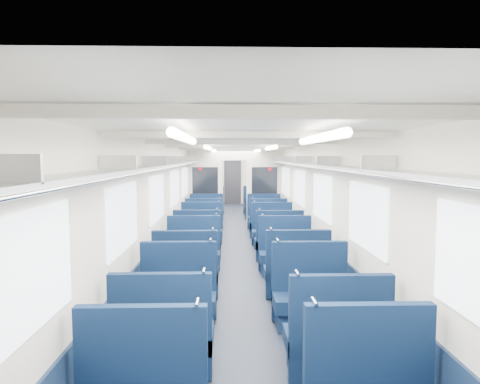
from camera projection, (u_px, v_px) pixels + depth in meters
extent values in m
cube|color=black|center=(237.00, 245.00, 10.11)|extent=(2.80, 18.00, 0.01)
cube|color=silver|center=(237.00, 146.00, 9.91)|extent=(2.80, 18.00, 0.01)
cube|color=beige|center=(177.00, 196.00, 9.97)|extent=(0.02, 18.00, 2.35)
cube|color=#112039|center=(178.00, 231.00, 10.04)|extent=(0.03, 17.90, 0.70)
cube|color=beige|center=(296.00, 196.00, 10.05)|extent=(0.02, 18.00, 2.35)
cube|color=#112039|center=(295.00, 230.00, 10.12)|extent=(0.03, 17.90, 0.70)
cube|color=beige|center=(233.00, 177.00, 18.97)|extent=(2.80, 0.02, 2.35)
cube|color=#B2B5BA|center=(184.00, 163.00, 9.91)|extent=(0.34, 17.40, 0.04)
cylinder|color=silver|center=(192.00, 163.00, 9.92)|extent=(0.02, 17.40, 0.02)
cube|color=#B2B5BA|center=(5.00, 169.00, 1.93)|extent=(0.34, 0.03, 0.14)
cube|color=#B2B5BA|center=(118.00, 163.00, 3.92)|extent=(0.34, 0.03, 0.14)
cube|color=#B2B5BA|center=(155.00, 161.00, 5.92)|extent=(0.34, 0.03, 0.14)
cube|color=#B2B5BA|center=(173.00, 160.00, 7.91)|extent=(0.34, 0.03, 0.14)
cube|color=#B2B5BA|center=(184.00, 159.00, 9.90)|extent=(0.34, 0.03, 0.14)
cube|color=#B2B5BA|center=(192.00, 159.00, 11.89)|extent=(0.34, 0.03, 0.14)
cube|color=#B2B5BA|center=(197.00, 158.00, 13.89)|extent=(0.34, 0.03, 0.14)
cube|color=#B2B5BA|center=(201.00, 158.00, 15.88)|extent=(0.34, 0.03, 0.14)
cube|color=#B2B5BA|center=(204.00, 158.00, 17.87)|extent=(0.34, 0.03, 0.14)
cube|color=#B2B5BA|center=(288.00, 162.00, 9.98)|extent=(0.34, 17.40, 0.04)
cylinder|color=silver|center=(281.00, 163.00, 9.97)|extent=(0.02, 17.40, 0.02)
cube|color=#B2B5BA|center=(379.00, 163.00, 3.99)|extent=(0.34, 0.03, 0.14)
cube|color=#B2B5BA|center=(328.00, 161.00, 5.99)|extent=(0.34, 0.03, 0.14)
cube|color=#B2B5BA|center=(303.00, 160.00, 7.98)|extent=(0.34, 0.03, 0.14)
cube|color=#B2B5BA|center=(288.00, 159.00, 9.97)|extent=(0.34, 0.03, 0.14)
cube|color=#B2B5BA|center=(278.00, 159.00, 11.96)|extent=(0.34, 0.03, 0.14)
cube|color=#B2B5BA|center=(271.00, 158.00, 13.95)|extent=(0.34, 0.03, 0.14)
cube|color=#B2B5BA|center=(266.00, 158.00, 15.95)|extent=(0.34, 0.03, 0.14)
cube|color=#B2B5BA|center=(262.00, 158.00, 17.94)|extent=(0.34, 0.03, 0.14)
cube|color=white|center=(27.00, 274.00, 2.48)|extent=(0.02, 1.30, 0.75)
cube|color=white|center=(123.00, 218.00, 4.77)|extent=(0.02, 1.30, 0.75)
cube|color=white|center=(157.00, 198.00, 7.06)|extent=(0.02, 1.30, 0.75)
cube|color=white|center=(175.00, 188.00, 9.35)|extent=(0.02, 1.30, 0.75)
cube|color=white|center=(185.00, 182.00, 11.64)|extent=(0.02, 1.30, 0.75)
cube|color=white|center=(193.00, 177.00, 14.43)|extent=(0.02, 1.30, 0.75)
cube|color=white|center=(198.00, 174.00, 16.72)|extent=(0.02, 1.30, 0.75)
cube|color=white|center=(366.00, 217.00, 4.85)|extent=(0.02, 1.30, 0.75)
cube|color=white|center=(322.00, 197.00, 7.14)|extent=(0.02, 1.30, 0.75)
cube|color=white|center=(299.00, 188.00, 9.43)|extent=(0.02, 1.30, 0.75)
cube|color=white|center=(285.00, 182.00, 11.72)|extent=(0.02, 1.30, 0.75)
cube|color=white|center=(274.00, 177.00, 14.51)|extent=(0.02, 1.30, 0.75)
cube|color=white|center=(268.00, 174.00, 16.80)|extent=(0.02, 1.30, 0.75)
cube|color=beige|center=(271.00, 112.00, 1.95)|extent=(2.70, 0.06, 0.06)
cube|color=beige|center=(249.00, 135.00, 3.94)|extent=(2.70, 0.06, 0.06)
cube|color=beige|center=(242.00, 142.00, 5.93)|extent=(2.70, 0.06, 0.06)
cube|color=beige|center=(239.00, 146.00, 7.92)|extent=(2.70, 0.06, 0.06)
cube|color=beige|center=(237.00, 148.00, 9.91)|extent=(2.70, 0.06, 0.06)
cube|color=beige|center=(235.00, 149.00, 11.91)|extent=(2.70, 0.06, 0.06)
cube|color=beige|center=(234.00, 150.00, 13.90)|extent=(2.70, 0.06, 0.06)
cube|color=beige|center=(233.00, 151.00, 15.89)|extent=(2.70, 0.06, 0.06)
cube|color=beige|center=(233.00, 152.00, 17.88)|extent=(2.70, 0.06, 0.06)
cylinder|color=white|center=(185.00, 138.00, 3.43)|extent=(0.07, 1.60, 0.07)
cylinder|color=white|center=(208.00, 148.00, 7.41)|extent=(0.07, 1.60, 0.07)
cylinder|color=white|center=(214.00, 151.00, 10.90)|extent=(0.07, 1.60, 0.07)
cylinder|color=white|center=(218.00, 152.00, 15.38)|extent=(0.07, 1.60, 0.07)
cylinder|color=white|center=(320.00, 138.00, 3.46)|extent=(0.07, 1.60, 0.07)
cylinder|color=white|center=(271.00, 148.00, 7.44)|extent=(0.07, 1.60, 0.07)
cylinder|color=white|center=(257.00, 151.00, 10.93)|extent=(0.07, 1.60, 0.07)
cylinder|color=white|center=(249.00, 152.00, 15.41)|extent=(0.07, 1.60, 0.07)
cube|color=black|center=(233.00, 181.00, 18.93)|extent=(0.75, 0.06, 2.00)
cube|color=beige|center=(205.00, 188.00, 12.51)|extent=(1.05, 0.08, 2.35)
cube|color=black|center=(205.00, 181.00, 12.44)|extent=(0.76, 0.02, 0.80)
cylinder|color=#AC0B13|center=(200.00, 169.00, 12.40)|extent=(0.12, 0.01, 0.12)
cube|color=beige|center=(264.00, 188.00, 12.56)|extent=(1.05, 0.08, 2.35)
cube|color=black|center=(265.00, 181.00, 12.49)|extent=(0.76, 0.02, 0.80)
cylinder|color=#AC0B13|center=(270.00, 169.00, 12.46)|extent=(0.12, 0.01, 0.12)
cube|color=beige|center=(235.00, 154.00, 12.45)|extent=(0.70, 0.08, 0.35)
cube|color=#0E2344|center=(142.00, 374.00, 3.09)|extent=(0.95, 0.09, 1.02)
cylinder|color=silver|center=(197.00, 302.00, 3.05)|extent=(0.02, 0.15, 0.02)
cube|color=#0E2344|center=(368.00, 371.00, 3.13)|extent=(0.95, 0.09, 1.02)
cylinder|color=silver|center=(314.00, 301.00, 3.07)|extent=(0.02, 0.15, 0.02)
cube|color=#0E2344|center=(164.00, 338.00, 4.16)|extent=(0.95, 0.50, 0.16)
cube|color=#0E1E39|center=(165.00, 358.00, 4.17)|extent=(0.88, 0.40, 0.25)
cube|color=#0E2344|center=(161.00, 327.00, 3.94)|extent=(0.95, 0.09, 1.02)
cylinder|color=silver|center=(204.00, 271.00, 3.90)|extent=(0.02, 0.15, 0.02)
cube|color=#0E2344|center=(335.00, 341.00, 4.11)|extent=(0.95, 0.50, 0.16)
cube|color=#0E1E39|center=(334.00, 361.00, 4.12)|extent=(0.88, 0.40, 0.25)
cube|color=#0E2344|center=(341.00, 329.00, 3.89)|extent=(0.95, 0.09, 1.02)
cylinder|color=silver|center=(297.00, 273.00, 3.83)|extent=(0.02, 0.15, 0.02)
cube|color=#0E2344|center=(177.00, 302.00, 5.20)|extent=(0.95, 0.50, 0.16)
cube|color=#0E1E39|center=(177.00, 318.00, 5.22)|extent=(0.88, 0.40, 0.25)
cube|color=#0E2344|center=(179.00, 281.00, 5.39)|extent=(0.95, 0.09, 1.02)
cylinder|color=silver|center=(210.00, 240.00, 5.35)|extent=(0.02, 0.15, 0.02)
cube|color=#0E2344|center=(312.00, 302.00, 5.21)|extent=(0.95, 0.50, 0.16)
cube|color=#0E1E39|center=(312.00, 318.00, 5.23)|extent=(0.88, 0.40, 0.25)
cube|color=#0E2344|center=(309.00, 281.00, 5.40)|extent=(0.95, 0.09, 1.02)
cylinder|color=silver|center=(278.00, 240.00, 5.34)|extent=(0.02, 0.15, 0.02)
cube|color=#0E2344|center=(187.00, 275.00, 6.40)|extent=(0.95, 0.50, 0.16)
cube|color=#0E1E39|center=(187.00, 288.00, 6.42)|extent=(0.88, 0.40, 0.25)
cube|color=#0E2344|center=(185.00, 265.00, 6.18)|extent=(0.95, 0.09, 1.02)
cylinder|color=silver|center=(213.00, 229.00, 6.15)|extent=(0.02, 0.15, 0.02)
cube|color=#0E2344|center=(296.00, 274.00, 6.45)|extent=(0.95, 0.50, 0.16)
cube|color=#0E1E39|center=(296.00, 287.00, 6.47)|extent=(0.88, 0.40, 0.25)
cube|color=#0E2344|center=(298.00, 264.00, 6.23)|extent=(0.95, 0.09, 1.02)
cylinder|color=silver|center=(271.00, 229.00, 6.18)|extent=(0.02, 0.15, 0.02)
cube|color=#0E2344|center=(193.00, 257.00, 7.55)|extent=(0.95, 0.50, 0.16)
cube|color=#0E1E39|center=(193.00, 268.00, 7.57)|extent=(0.88, 0.40, 0.25)
cube|color=#0E2344|center=(194.00, 243.00, 7.74)|extent=(0.95, 0.09, 1.02)
cylinder|color=silver|center=(216.00, 214.00, 7.70)|extent=(0.02, 0.15, 0.02)
cube|color=#0E2344|center=(286.00, 257.00, 7.55)|extent=(0.95, 0.50, 0.16)
cube|color=#0E1E39|center=(286.00, 268.00, 7.57)|extent=(0.88, 0.40, 0.25)
cube|color=#0E2344|center=(285.00, 243.00, 7.74)|extent=(0.95, 0.09, 1.02)
cylinder|color=silver|center=(263.00, 215.00, 7.68)|extent=(0.02, 0.15, 0.02)
cube|color=#0E2344|center=(198.00, 243.00, 8.76)|extent=(0.95, 0.50, 0.16)
cube|color=#0E1E39|center=(198.00, 253.00, 8.78)|extent=(0.88, 0.40, 0.25)
cube|color=#0E2344|center=(197.00, 235.00, 8.54)|extent=(0.95, 0.09, 1.02)
cylinder|color=silver|center=(217.00, 209.00, 8.51)|extent=(0.02, 0.15, 0.02)
cube|color=#0E2344|center=(278.00, 243.00, 8.71)|extent=(0.95, 0.50, 0.16)
cube|color=#0E1E39|center=(278.00, 253.00, 8.72)|extent=(0.88, 0.40, 0.25)
cube|color=#0E2344|center=(280.00, 236.00, 8.49)|extent=(0.95, 0.09, 1.02)
cylinder|color=silver|center=(260.00, 209.00, 8.43)|extent=(0.02, 0.15, 0.02)
cube|color=#0E2344|center=(201.00, 233.00, 9.86)|extent=(0.95, 0.50, 0.16)
cube|color=#0E1E39|center=(201.00, 242.00, 9.87)|extent=(0.88, 0.40, 0.25)
cube|color=#0E2344|center=(202.00, 223.00, 10.04)|extent=(0.95, 0.09, 1.02)
cylinder|color=silver|center=(219.00, 201.00, 10.01)|extent=(0.02, 0.15, 0.02)
cube|color=#0E2344|center=(273.00, 234.00, 9.81)|extent=(0.95, 0.50, 0.16)
cube|color=#0E1E39|center=(273.00, 242.00, 9.82)|extent=(0.88, 0.40, 0.25)
cube|color=#0E2344|center=(272.00, 224.00, 9.99)|extent=(0.95, 0.09, 1.02)
cylinder|color=silver|center=(255.00, 201.00, 9.94)|extent=(0.02, 0.15, 0.02)
cube|color=#0E2344|center=(204.00, 225.00, 11.12)|extent=(0.95, 0.50, 0.16)
cube|color=#0E1E39|center=(204.00, 232.00, 11.14)|extent=(0.88, 0.40, 0.25)
cube|color=#0E2344|center=(204.00, 218.00, 10.90)|extent=(0.95, 0.09, 1.02)
cylinder|color=silver|center=(219.00, 198.00, 10.87)|extent=(0.02, 0.15, 0.02)
cube|color=#0E2344|center=(268.00, 225.00, 11.05)|extent=(0.95, 0.50, 0.16)
cube|color=#0E1E39|center=(268.00, 233.00, 11.07)|extent=(0.88, 0.40, 0.25)
cube|color=#0E2344|center=(268.00, 218.00, 10.83)|extent=(0.95, 0.09, 1.02)
cylinder|color=silver|center=(253.00, 198.00, 10.78)|extent=(0.02, 0.15, 0.02)
cube|color=#0E2344|center=(206.00, 219.00, 12.07)|extent=(0.95, 0.50, 0.16)
cube|color=#0E1E39|center=(206.00, 226.00, 12.09)|extent=(0.88, 0.40, 0.25)
cube|color=#0E2344|center=(206.00, 211.00, 12.26)|extent=(0.95, 0.09, 1.02)
cylinder|color=silver|center=(220.00, 193.00, 12.22)|extent=(0.02, 0.15, 0.02)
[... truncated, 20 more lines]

